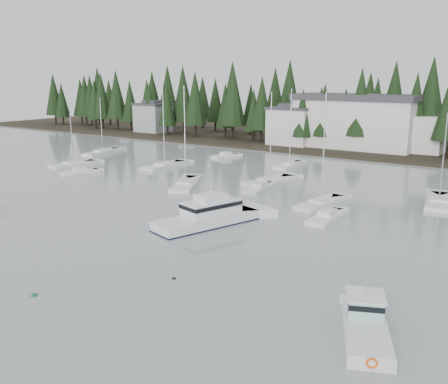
{
  "coord_description": "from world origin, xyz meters",
  "views": [
    {
      "loc": [
        31.2,
        -17.93,
        14.97
      ],
      "look_at": [
        0.79,
        26.11,
        2.5
      ],
      "focal_mm": 40.0,
      "sensor_mm": 36.0,
      "label": 1
    }
  ],
  "objects_px": {
    "sailboat_1": "(186,185)",
    "runabout_0": "(80,173)",
    "lobster_boat_teal": "(365,327)",
    "sailboat_7": "(439,203)",
    "sailboat_0": "(165,166)",
    "house_west": "(292,125)",
    "runabout_1": "(327,218)",
    "runabout_3": "(226,157)",
    "house_far_west": "(153,117)",
    "sailboat_8": "(289,166)",
    "harbor_inn": "(366,122)",
    "runabout_4": "(259,189)",
    "sailboat_3": "(270,182)",
    "sailboat_5": "(321,204)",
    "sailboat_4": "(103,153)",
    "sailboat_10": "(74,165)"
  },
  "relations": [
    {
      "from": "sailboat_5",
      "to": "sailboat_7",
      "type": "bearing_deg",
      "value": -46.16
    },
    {
      "from": "sailboat_0",
      "to": "runabout_3",
      "type": "distance_m",
      "value": 14.56
    },
    {
      "from": "sailboat_7",
      "to": "sailboat_8",
      "type": "distance_m",
      "value": 29.16
    },
    {
      "from": "sailboat_7",
      "to": "sailboat_8",
      "type": "relative_size",
      "value": 0.84
    },
    {
      "from": "sailboat_5",
      "to": "sailboat_0",
      "type": "bearing_deg",
      "value": 81.63
    },
    {
      "from": "sailboat_8",
      "to": "runabout_0",
      "type": "bearing_deg",
      "value": 132.38
    },
    {
      "from": "sailboat_8",
      "to": "runabout_0",
      "type": "distance_m",
      "value": 34.33
    },
    {
      "from": "house_west",
      "to": "sailboat_4",
      "type": "bearing_deg",
      "value": -131.99
    },
    {
      "from": "sailboat_1",
      "to": "runabout_0",
      "type": "xyz_separation_m",
      "value": [
        -19.17,
        -2.65,
        0.06
      ]
    },
    {
      "from": "sailboat_0",
      "to": "runabout_0",
      "type": "xyz_separation_m",
      "value": [
        -7.0,
        -12.09,
        0.06
      ]
    },
    {
      "from": "lobster_boat_teal",
      "to": "sailboat_7",
      "type": "relative_size",
      "value": 0.67
    },
    {
      "from": "sailboat_4",
      "to": "sailboat_10",
      "type": "xyz_separation_m",
      "value": [
        6.69,
        -12.6,
        0.0
      ]
    },
    {
      "from": "sailboat_1",
      "to": "runabout_4",
      "type": "bearing_deg",
      "value": -97.87
    },
    {
      "from": "sailboat_1",
      "to": "runabout_3",
      "type": "xyz_separation_m",
      "value": [
        -9.45,
        23.74,
        0.06
      ]
    },
    {
      "from": "runabout_3",
      "to": "runabout_4",
      "type": "bearing_deg",
      "value": -119.8
    },
    {
      "from": "sailboat_5",
      "to": "sailboat_10",
      "type": "bearing_deg",
      "value": 95.66
    },
    {
      "from": "runabout_1",
      "to": "runabout_3",
      "type": "bearing_deg",
      "value": 47.66
    },
    {
      "from": "house_west",
      "to": "sailboat_7",
      "type": "height_order",
      "value": "sailboat_7"
    },
    {
      "from": "harbor_inn",
      "to": "sailboat_3",
      "type": "xyz_separation_m",
      "value": [
        -0.4,
        -38.58,
        -5.71
      ]
    },
    {
      "from": "sailboat_4",
      "to": "sailboat_5",
      "type": "height_order",
      "value": "sailboat_5"
    },
    {
      "from": "sailboat_4",
      "to": "runabout_1",
      "type": "distance_m",
      "value": 58.86
    },
    {
      "from": "sailboat_0",
      "to": "sailboat_1",
      "type": "distance_m",
      "value": 15.4
    },
    {
      "from": "house_west",
      "to": "sailboat_3",
      "type": "height_order",
      "value": "sailboat_3"
    },
    {
      "from": "house_far_west",
      "to": "sailboat_1",
      "type": "bearing_deg",
      "value": -43.67
    },
    {
      "from": "house_far_west",
      "to": "sailboat_1",
      "type": "xyz_separation_m",
      "value": [
        47.97,
        -45.79,
        -4.33
      ]
    },
    {
      "from": "sailboat_1",
      "to": "house_west",
      "type": "bearing_deg",
      "value": -20.17
    },
    {
      "from": "runabout_1",
      "to": "harbor_inn",
      "type": "bearing_deg",
      "value": 13.89
    },
    {
      "from": "runabout_4",
      "to": "sailboat_7",
      "type": "bearing_deg",
      "value": -82.33
    },
    {
      "from": "runabout_4",
      "to": "sailboat_1",
      "type": "bearing_deg",
      "value": 102.61
    },
    {
      "from": "runabout_4",
      "to": "sailboat_3",
      "type": "bearing_deg",
      "value": 5.6
    },
    {
      "from": "harbor_inn",
      "to": "sailboat_0",
      "type": "distance_m",
      "value": 43.64
    },
    {
      "from": "harbor_inn",
      "to": "runabout_3",
      "type": "distance_m",
      "value": 30.36
    },
    {
      "from": "sailboat_0",
      "to": "sailboat_1",
      "type": "height_order",
      "value": "sailboat_1"
    },
    {
      "from": "sailboat_1",
      "to": "sailboat_5",
      "type": "relative_size",
      "value": 1.04
    },
    {
      "from": "house_west",
      "to": "sailboat_5",
      "type": "xyz_separation_m",
      "value": [
        26.06,
        -43.0,
        -4.57
      ]
    },
    {
      "from": "house_far_west",
      "to": "runabout_4",
      "type": "relative_size",
      "value": 1.18
    },
    {
      "from": "sailboat_1",
      "to": "runabout_4",
      "type": "xyz_separation_m",
      "value": [
        9.82,
        3.59,
        0.06
      ]
    },
    {
      "from": "house_far_west",
      "to": "sailboat_0",
      "type": "xyz_separation_m",
      "value": [
        35.79,
        -36.35,
        -4.33
      ]
    },
    {
      "from": "harbor_inn",
      "to": "runabout_4",
      "type": "height_order",
      "value": "harbor_inn"
    },
    {
      "from": "sailboat_0",
      "to": "sailboat_8",
      "type": "xyz_separation_m",
      "value": [
        17.21,
        12.26,
        0.02
      ]
    },
    {
      "from": "harbor_inn",
      "to": "sailboat_7",
      "type": "height_order",
      "value": "harbor_inn"
    },
    {
      "from": "house_west",
      "to": "sailboat_8",
      "type": "relative_size",
      "value": 0.7
    },
    {
      "from": "house_west",
      "to": "sailboat_4",
      "type": "xyz_separation_m",
      "value": [
        -26.65,
        -29.61,
        -4.6
      ]
    },
    {
      "from": "sailboat_1",
      "to": "sailboat_8",
      "type": "height_order",
      "value": "sailboat_1"
    },
    {
      "from": "sailboat_4",
      "to": "sailboat_5",
      "type": "distance_m",
      "value": 54.39
    },
    {
      "from": "sailboat_3",
      "to": "runabout_1",
      "type": "distance_m",
      "value": 19.56
    },
    {
      "from": "runabout_1",
      "to": "lobster_boat_teal",
      "type": "bearing_deg",
      "value": -152.96
    },
    {
      "from": "harbor_inn",
      "to": "sailboat_5",
      "type": "bearing_deg",
      "value": -76.62
    },
    {
      "from": "sailboat_8",
      "to": "runabout_3",
      "type": "xyz_separation_m",
      "value": [
        -14.48,
        2.04,
        0.04
      ]
    },
    {
      "from": "sailboat_7",
      "to": "sailboat_4",
      "type": "bearing_deg",
      "value": 75.73
    }
  ]
}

